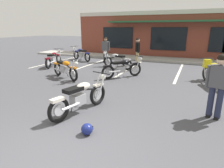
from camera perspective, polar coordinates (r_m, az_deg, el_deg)
name	(u,v)px	position (r m, az deg, el deg)	size (l,w,h in m)	color
ground_plane	(127,95)	(6.78, 4.61, -3.20)	(80.00, 80.00, 0.00)	#47474C
sidewalk_kerb	(164,59)	(14.40, 15.20, 7.08)	(22.00, 1.80, 0.14)	#A8A59E
brick_storefront_building	(172,34)	(18.08, 17.57, 14.09)	(15.50, 6.00, 3.51)	brown
painted_stall_lines	(153,70)	(10.92, 12.25, 4.07)	(13.67, 4.80, 0.01)	silver
motorcycle_foreground_classic	(81,96)	(5.31, -9.32, -3.69)	(0.84, 2.08, 0.98)	black
motorcycle_red_sportbike	(214,72)	(8.89, 28.14, 3.17)	(1.15, 1.98, 0.98)	black
motorcycle_silver_naked	(65,69)	(9.10, -13.79, 4.50)	(1.98, 1.14, 0.98)	black
motorcycle_blue_standard	(123,68)	(9.00, 3.16, 4.82)	(1.59, 1.71, 0.98)	black
motorcycle_green_cafe_racer	(54,59)	(12.18, -17.00, 7.19)	(0.93, 2.06, 0.98)	black
motorcycle_orange_scrambler	(117,60)	(11.11, 1.46, 7.06)	(2.05, 0.95, 0.98)	black
motorcycle_cream_vintage	(81,54)	(13.98, -9.14, 8.80)	(1.97, 1.15, 0.98)	black
person_in_black_shirt	(106,48)	(13.07, -1.91, 10.63)	(0.60, 0.28, 1.68)	black
person_in_shorts_foreground	(137,50)	(12.16, 7.59, 10.06)	(0.40, 0.58, 1.68)	black
person_by_back_row	(218,83)	(5.41, 29.00, 0.22)	(0.60, 0.37, 1.68)	black
helmet_on_pavement	(87,129)	(4.36, -7.44, -13.16)	(0.26, 0.26, 0.26)	navy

